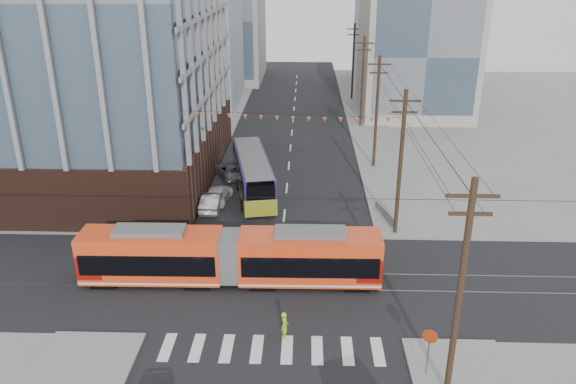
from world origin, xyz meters
The scene contains 16 objects.
ground centered at (0.00, 0.00, 0.00)m, with size 160.00×160.00×0.00m, color slate.
office_building centered at (-22.00, 23.00, 14.30)m, with size 30.00×25.00×28.60m, color #381E16.
bg_bldg_nw_near centered at (-17.00, 52.00, 9.00)m, with size 18.00×16.00×18.00m, color #8C99A5.
bg_bldg_ne_near centered at (16.00, 48.00, 8.00)m, with size 14.00×14.00×16.00m, color gray.
bg_bldg_nw_far centered at (-14.00, 72.00, 10.00)m, with size 16.00×18.00×20.00m, color gray.
bg_bldg_ne_far centered at (18.00, 68.00, 7.00)m, with size 16.00×16.00×14.00m, color #8C99A5.
utility_pole_near centered at (8.50, -6.00, 5.50)m, with size 0.30×0.30×11.00m, color black.
utility_pole_far centered at (8.50, 56.00, 5.50)m, with size 0.30×0.30×11.00m, color black.
streetcar centered at (-2.99, 3.71, 1.82)m, with size 18.85×2.65×3.63m, color #E44018, non-canonical shape.
city_bus centered at (-2.97, 19.07, 1.72)m, with size 2.63×12.13×3.44m, color #241751, non-canonical shape.
parked_car_silver centered at (-5.98, 15.13, 0.72)m, with size 1.53×4.40×1.45m, color silver.
parked_car_white centered at (-5.79, 16.72, 0.66)m, with size 1.85×4.55×1.32m, color silver.
parked_car_grey centered at (-5.48, 22.79, 0.66)m, with size 2.19×4.76×1.32m, color slate.
pedestrian centered at (0.64, -2.01, 0.83)m, with size 0.60×0.40×1.65m, color #89E11D.
stop_sign centered at (7.74, -4.84, 1.30)m, with size 0.79×0.79×2.60m, color #A4320E, non-canonical shape.
jersey_barrier centered at (8.30, 13.79, 0.39)m, with size 0.88×3.91×0.78m, color gray.
Camera 1 is at (1.64, -27.32, 19.02)m, focal length 35.00 mm.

